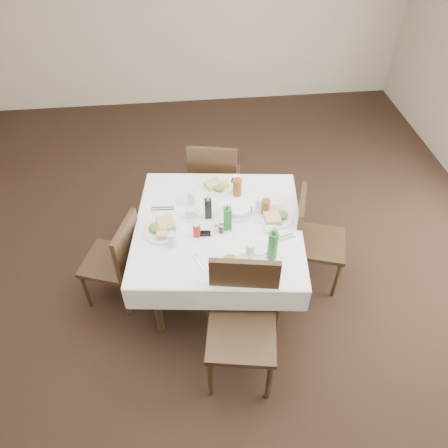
% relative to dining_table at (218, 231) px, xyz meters
% --- Properties ---
extents(ground_plane, '(7.00, 7.00, 0.00)m').
position_rel_dining_table_xyz_m(ground_plane, '(-0.14, -0.07, -0.68)').
color(ground_plane, black).
extents(room_shell, '(6.04, 7.04, 2.80)m').
position_rel_dining_table_xyz_m(room_shell, '(-0.14, -0.07, 1.03)').
color(room_shell, '#C2AD93').
rests_on(room_shell, ground).
extents(dining_table, '(1.45, 1.45, 0.76)m').
position_rel_dining_table_xyz_m(dining_table, '(0.00, 0.00, 0.00)').
color(dining_table, black).
rests_on(dining_table, ground).
extents(chair_north, '(0.54, 0.54, 0.95)m').
position_rel_dining_table_xyz_m(chair_north, '(0.04, 0.88, -0.14)').
color(chair_north, black).
rests_on(chair_north, ground).
extents(chair_south, '(0.55, 0.55, 1.01)m').
position_rel_dining_table_xyz_m(chair_south, '(0.09, -0.73, -0.11)').
color(chair_south, black).
rests_on(chair_south, ground).
extents(chair_east, '(0.54, 0.54, 0.91)m').
position_rel_dining_table_xyz_m(chair_east, '(0.78, 0.03, -0.16)').
color(chair_east, black).
rests_on(chair_east, ground).
extents(chair_west, '(0.53, 0.53, 0.88)m').
position_rel_dining_table_xyz_m(chair_west, '(-0.82, -0.03, -0.18)').
color(chair_west, black).
rests_on(chair_west, ground).
extents(meal_north, '(0.26, 0.26, 0.06)m').
position_rel_dining_table_xyz_m(meal_north, '(0.04, 0.44, 0.10)').
color(meal_north, white).
rests_on(meal_north, dining_table).
extents(meal_south, '(0.30, 0.30, 0.07)m').
position_rel_dining_table_xyz_m(meal_south, '(0.07, -0.46, 0.11)').
color(meal_south, white).
rests_on(meal_south, dining_table).
extents(meal_east, '(0.29, 0.29, 0.06)m').
position_rel_dining_table_xyz_m(meal_east, '(0.46, 0.02, 0.11)').
color(meal_east, white).
rests_on(meal_east, dining_table).
extents(meal_west, '(0.30, 0.30, 0.07)m').
position_rel_dining_table_xyz_m(meal_west, '(-0.43, -0.02, 0.11)').
color(meal_west, white).
rests_on(meal_west, dining_table).
extents(side_plate_a, '(0.15, 0.15, 0.01)m').
position_rel_dining_table_xyz_m(side_plate_a, '(-0.25, 0.33, 0.09)').
color(side_plate_a, white).
rests_on(side_plate_a, dining_table).
extents(side_plate_b, '(0.15, 0.15, 0.01)m').
position_rel_dining_table_xyz_m(side_plate_b, '(0.27, -0.29, 0.09)').
color(side_plate_b, white).
rests_on(side_plate_b, dining_table).
extents(water_n, '(0.06, 0.06, 0.12)m').
position_rel_dining_table_xyz_m(water_n, '(-0.19, 0.26, 0.14)').
color(water_n, silver).
rests_on(water_n, dining_table).
extents(water_s, '(0.06, 0.06, 0.12)m').
position_rel_dining_table_xyz_m(water_s, '(0.20, -0.35, 0.14)').
color(water_s, silver).
rests_on(water_s, dining_table).
extents(water_e, '(0.07, 0.07, 0.14)m').
position_rel_dining_table_xyz_m(water_e, '(0.35, 0.11, 0.15)').
color(water_e, silver).
rests_on(water_e, dining_table).
extents(water_w, '(0.06, 0.06, 0.12)m').
position_rel_dining_table_xyz_m(water_w, '(-0.36, -0.19, 0.14)').
color(water_w, silver).
rests_on(water_w, dining_table).
extents(iced_tea_a, '(0.07, 0.07, 0.16)m').
position_rel_dining_table_xyz_m(iced_tea_a, '(0.19, 0.34, 0.16)').
color(iced_tea_a, brown).
rests_on(iced_tea_a, dining_table).
extents(iced_tea_b, '(0.07, 0.07, 0.14)m').
position_rel_dining_table_xyz_m(iced_tea_b, '(0.39, 0.07, 0.15)').
color(iced_tea_b, brown).
rests_on(iced_tea_b, dining_table).
extents(bread_basket, '(0.22, 0.22, 0.07)m').
position_rel_dining_table_xyz_m(bread_basket, '(0.17, 0.11, 0.12)').
color(bread_basket, silver).
rests_on(bread_basket, dining_table).
extents(oil_cruet_dark, '(0.05, 0.05, 0.23)m').
position_rel_dining_table_xyz_m(oil_cruet_dark, '(-0.07, 0.09, 0.18)').
color(oil_cruet_dark, black).
rests_on(oil_cruet_dark, dining_table).
extents(oil_cruet_green, '(0.06, 0.06, 0.25)m').
position_rel_dining_table_xyz_m(oil_cruet_green, '(0.07, -0.05, 0.19)').
color(oil_cruet_green, '#1F6B27').
rests_on(oil_cruet_green, dining_table).
extents(ketchup_bottle, '(0.06, 0.06, 0.12)m').
position_rel_dining_table_xyz_m(ketchup_bottle, '(-0.17, -0.11, 0.14)').
color(ketchup_bottle, '#AC1716').
rests_on(ketchup_bottle, dining_table).
extents(salt_shaker, '(0.03, 0.03, 0.07)m').
position_rel_dining_table_xyz_m(salt_shaker, '(-0.02, -0.09, 0.12)').
color(salt_shaker, white).
rests_on(salt_shaker, dining_table).
extents(pepper_shaker, '(0.04, 0.04, 0.08)m').
position_rel_dining_table_xyz_m(pepper_shaker, '(0.01, -0.09, 0.12)').
color(pepper_shaker, '#403223').
rests_on(pepper_shaker, dining_table).
extents(coffee_mug, '(0.13, 0.12, 0.09)m').
position_rel_dining_table_xyz_m(coffee_mug, '(-0.21, 0.10, 0.12)').
color(coffee_mug, white).
rests_on(coffee_mug, dining_table).
extents(sunglasses, '(0.13, 0.05, 0.03)m').
position_rel_dining_table_xyz_m(sunglasses, '(-0.13, -0.10, 0.10)').
color(sunglasses, black).
rests_on(sunglasses, dining_table).
extents(green_bottle, '(0.07, 0.07, 0.28)m').
position_rel_dining_table_xyz_m(green_bottle, '(0.35, -0.38, 0.21)').
color(green_bottle, '#1F6B27').
rests_on(green_bottle, dining_table).
extents(sugar_caddy, '(0.09, 0.05, 0.05)m').
position_rel_dining_table_xyz_m(sugar_caddy, '(0.39, -0.13, 0.11)').
color(sugar_caddy, white).
rests_on(sugar_caddy, dining_table).
extents(cutlery_n, '(0.10, 0.19, 0.01)m').
position_rel_dining_table_xyz_m(cutlery_n, '(0.17, 0.47, 0.09)').
color(cutlery_n, silver).
rests_on(cutlery_n, dining_table).
extents(cutlery_s, '(0.11, 0.18, 0.01)m').
position_rel_dining_table_xyz_m(cutlery_s, '(-0.17, -0.38, 0.09)').
color(cutlery_s, silver).
rests_on(cutlery_s, dining_table).
extents(cutlery_e, '(0.20, 0.10, 0.01)m').
position_rel_dining_table_xyz_m(cutlery_e, '(0.47, -0.22, 0.09)').
color(cutlery_e, silver).
rests_on(cutlery_e, dining_table).
extents(cutlery_w, '(0.19, 0.06, 0.01)m').
position_rel_dining_table_xyz_m(cutlery_w, '(-0.43, 0.22, 0.09)').
color(cutlery_w, silver).
rests_on(cutlery_w, dining_table).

